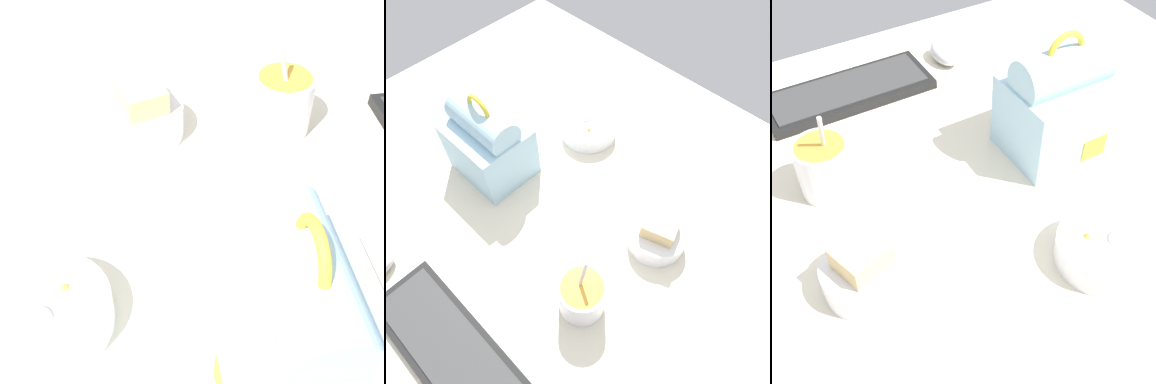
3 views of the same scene
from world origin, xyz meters
TOP-DOWN VIEW (x-y plane):
  - desk_surface at (0.00, 0.00)cm, footprint 140.00×110.00cm
  - keyboard at (-3.33, 35.72)cm, footprint 32.48×12.72cm
  - lunch_bag at (22.27, 3.93)cm, footprint 16.82×14.37cm
  - soup_cup at (-15.37, 13.45)cm, footprint 8.78×8.78cm
  - bento_bowl_sandwich at (-17.32, -6.95)cm, footprint 11.98×11.98cm
  - bento_bowl_snacks at (13.65, -19.50)cm, footprint 13.63×13.63cm

SIDE VIEW (x-z plane):
  - desk_surface at x=0.00cm, z-range 0.00..2.00cm
  - keyboard at x=-3.33cm, z-range 1.97..4.07cm
  - bento_bowl_snacks at x=13.65cm, z-range 1.33..7.10cm
  - bento_bowl_sandwich at x=-17.32cm, z-range 0.93..9.38cm
  - soup_cup at x=-15.37cm, z-range -0.91..14.75cm
  - lunch_bag at x=22.27cm, z-range -0.41..21.96cm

